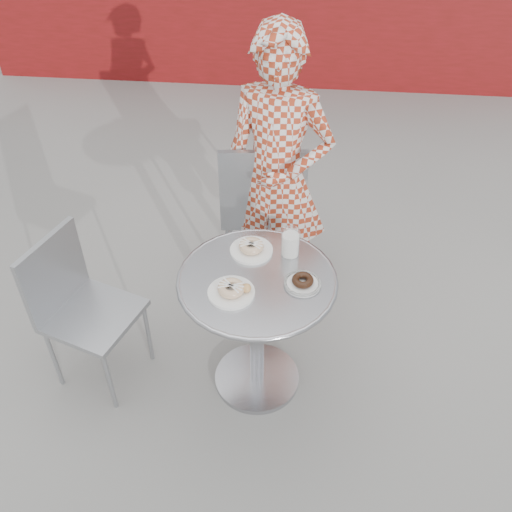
# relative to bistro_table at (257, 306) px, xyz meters

# --- Properties ---
(ground) EXTENTS (60.00, 60.00, 0.00)m
(ground) POSITION_rel_bistro_table_xyz_m (-0.03, 0.04, -0.56)
(ground) COLOR gray
(ground) RESTS_ON ground
(bistro_table) EXTENTS (0.73, 0.73, 0.74)m
(bistro_table) POSITION_rel_bistro_table_xyz_m (0.00, 0.00, 0.00)
(bistro_table) COLOR #BABABF
(bistro_table) RESTS_ON ground
(chair_far) EXTENTS (0.52, 0.52, 0.99)m
(chair_far) POSITION_rel_bistro_table_xyz_m (-0.06, 0.88, -0.25)
(chair_far) COLOR #9A9DA2
(chair_far) RESTS_ON ground
(chair_left) EXTENTS (0.51, 0.51, 0.84)m
(chair_left) POSITION_rel_bistro_table_xyz_m (-0.82, -0.01, -0.30)
(chair_left) COLOR #9A9DA2
(chair_left) RESTS_ON ground
(seated_person) EXTENTS (0.67, 0.51, 1.63)m
(seated_person) POSITION_rel_bistro_table_xyz_m (0.04, 0.70, 0.26)
(seated_person) COLOR #A33119
(seated_person) RESTS_ON ground
(plate_far) EXTENTS (0.20, 0.20, 0.05)m
(plate_far) POSITION_rel_bistro_table_xyz_m (-0.05, 0.18, 0.20)
(plate_far) COLOR white
(plate_far) RESTS_ON bistro_table
(plate_near) EXTENTS (0.21, 0.21, 0.06)m
(plate_near) POSITION_rel_bistro_table_xyz_m (-0.10, -0.11, 0.20)
(plate_near) COLOR white
(plate_near) RESTS_ON bistro_table
(plate_checker) EXTENTS (0.17, 0.17, 0.04)m
(plate_checker) POSITION_rel_bistro_table_xyz_m (0.20, -0.02, 0.19)
(plate_checker) COLOR white
(plate_checker) RESTS_ON bistro_table
(milk_cup) EXTENTS (0.09, 0.09, 0.14)m
(milk_cup) POSITION_rel_bistro_table_xyz_m (0.14, 0.18, 0.24)
(milk_cup) COLOR white
(milk_cup) RESTS_ON bistro_table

